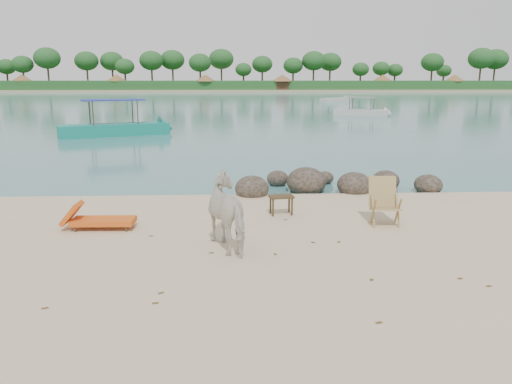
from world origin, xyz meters
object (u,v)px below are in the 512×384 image
side_table (281,206)px  boat_near (113,106)px  cow (232,213)px  deck_chair (386,203)px  lounge_chair (103,219)px  boulders (327,184)px

side_table → boat_near: boat_near is taller
cow → deck_chair: size_ratio=1.60×
lounge_chair → side_table: bearing=15.5°
cow → lounge_chair: 3.24m
side_table → boat_near: size_ratio=0.08×
side_table → deck_chair: bearing=-31.7°
boulders → deck_chair: size_ratio=5.85×
cow → deck_chair: (3.53, 1.39, -0.19)m
cow → deck_chair: bearing=176.4°
boulders → cow: 6.06m
deck_chair → boat_near: bearing=123.1°
boulders → deck_chair: 3.97m
boulders → boat_near: bearing=122.1°
cow → deck_chair: cow is taller
cow → boat_near: 22.76m
boat_near → deck_chair: bearing=-85.3°
boulders → lounge_chair: boulders is taller
deck_chair → boat_near: (-10.81, 20.15, 1.24)m
cow → side_table: 2.73m
boulders → cow: cow is taller
cow → lounge_chair: bearing=-50.4°
side_table → cow: bearing=-125.0°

